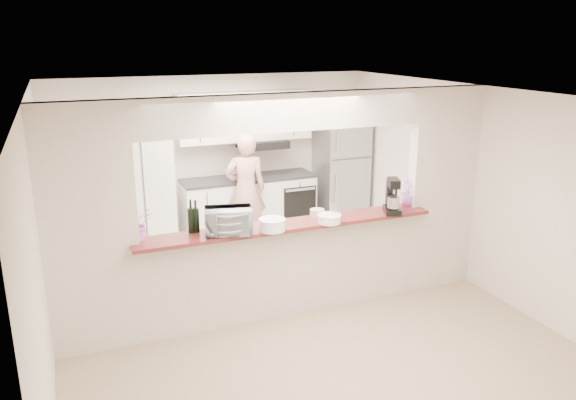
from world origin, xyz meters
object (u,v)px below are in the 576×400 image
refrigerator (341,174)px  person (246,190)px  stand_mixer (393,197)px  toaster_oven (228,221)px

refrigerator → person: refrigerator is taller
stand_mixer → person: 2.66m
toaster_oven → stand_mixer: size_ratio=1.18×
toaster_oven → person: person is taller
refrigerator → stand_mixer: refrigerator is taller
toaster_oven → person: size_ratio=0.29×
stand_mixer → person: (-0.99, 2.44, -0.43)m
refrigerator → toaster_oven: size_ratio=3.52×
toaster_oven → stand_mixer: (1.96, -0.04, 0.05)m
stand_mixer → refrigerator: bearing=74.1°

